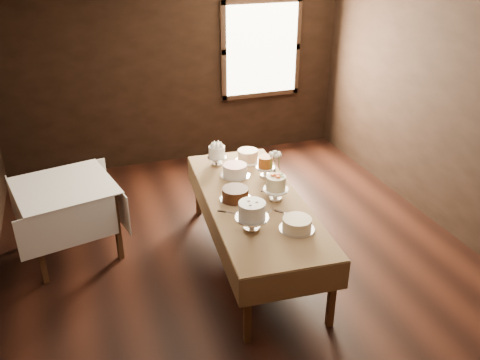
# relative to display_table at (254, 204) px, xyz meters

# --- Properties ---
(floor) EXTENTS (5.00, 6.00, 0.01)m
(floor) POSITION_rel_display_table_xyz_m (-0.12, -0.11, -0.70)
(floor) COLOR black
(floor) RESTS_ON ground
(wall_back) EXTENTS (5.00, 0.02, 2.80)m
(wall_back) POSITION_rel_display_table_xyz_m (-0.12, 2.89, 0.70)
(wall_back) COLOR black
(wall_back) RESTS_ON ground
(wall_right) EXTENTS (0.02, 6.00, 2.80)m
(wall_right) POSITION_rel_display_table_xyz_m (2.38, -0.11, 0.70)
(wall_right) COLOR black
(wall_right) RESTS_ON ground
(window) EXTENTS (1.10, 0.05, 1.30)m
(window) POSITION_rel_display_table_xyz_m (1.18, 2.83, 0.90)
(window) COLOR #FFEABF
(window) RESTS_ON wall_back
(display_table) EXTENTS (1.13, 2.50, 0.75)m
(display_table) POSITION_rel_display_table_xyz_m (0.00, 0.00, 0.00)
(display_table) COLOR #3F2410
(display_table) RESTS_ON ground
(side_table) EXTENTS (1.16, 1.16, 0.83)m
(side_table) POSITION_rel_display_table_xyz_m (-1.82, 0.82, 0.03)
(side_table) COLOR #3F2410
(side_table) RESTS_ON ground
(cake_meringue) EXTENTS (0.24, 0.24, 0.24)m
(cake_meringue) POSITION_rel_display_table_xyz_m (-0.11, 0.92, 0.16)
(cake_meringue) COLOR silver
(cake_meringue) RESTS_ON display_table
(cake_speckled) EXTENTS (0.33, 0.33, 0.14)m
(cake_speckled) POSITION_rel_display_table_xyz_m (0.26, 0.89, 0.12)
(cake_speckled) COLOR white
(cake_speckled) RESTS_ON display_table
(cake_lattice) EXTENTS (0.33, 0.33, 0.12)m
(cake_lattice) POSITION_rel_display_table_xyz_m (-0.01, 0.58, 0.11)
(cake_lattice) COLOR silver
(cake_lattice) RESTS_ON display_table
(cake_caramel) EXTENTS (0.22, 0.22, 0.25)m
(cake_caramel) POSITION_rel_display_table_xyz_m (0.30, 0.46, 0.16)
(cake_caramel) COLOR white
(cake_caramel) RESTS_ON display_table
(cake_chocolate) EXTENTS (0.38, 0.38, 0.13)m
(cake_chocolate) POSITION_rel_display_table_xyz_m (-0.18, 0.06, 0.12)
(cake_chocolate) COLOR silver
(cake_chocolate) RESTS_ON display_table
(cake_flowers) EXTENTS (0.26, 0.26, 0.27)m
(cake_flowers) POSITION_rel_display_table_xyz_m (0.21, -0.06, 0.17)
(cake_flowers) COLOR white
(cake_flowers) RESTS_ON display_table
(cake_swirl) EXTENTS (0.35, 0.35, 0.28)m
(cake_swirl) POSITION_rel_display_table_xyz_m (-0.22, -0.52, 0.18)
(cake_swirl) COLOR silver
(cake_swirl) RESTS_ON display_table
(cake_cream) EXTENTS (0.34, 0.34, 0.11)m
(cake_cream) POSITION_rel_display_table_xyz_m (0.16, -0.66, 0.11)
(cake_cream) COLOR silver
(cake_cream) RESTS_ON display_table
(cake_server_a) EXTENTS (0.22, 0.13, 0.01)m
(cake_server_a) POSITION_rel_display_table_xyz_m (0.04, -0.29, 0.06)
(cake_server_a) COLOR silver
(cake_server_a) RESTS_ON display_table
(cake_server_b) EXTENTS (0.19, 0.19, 0.01)m
(cake_server_b) POSITION_rel_display_table_xyz_m (0.22, -0.41, 0.06)
(cake_server_b) COLOR silver
(cake_server_b) RESTS_ON display_table
(cake_server_c) EXTENTS (0.06, 0.24, 0.01)m
(cake_server_c) POSITION_rel_display_table_xyz_m (-0.06, 0.29, 0.06)
(cake_server_c) COLOR silver
(cake_server_c) RESTS_ON display_table
(cake_server_d) EXTENTS (0.22, 0.15, 0.01)m
(cake_server_d) POSITION_rel_display_table_xyz_m (0.27, 0.21, 0.06)
(cake_server_d) COLOR silver
(cake_server_d) RESTS_ON display_table
(cake_server_e) EXTENTS (0.21, 0.16, 0.01)m
(cake_server_e) POSITION_rel_display_table_xyz_m (-0.29, -0.21, 0.06)
(cake_server_e) COLOR silver
(cake_server_e) RESTS_ON display_table
(flower_vase) EXTENTS (0.19, 0.19, 0.15)m
(flower_vase) POSITION_rel_display_table_xyz_m (0.34, 0.29, 0.13)
(flower_vase) COLOR #2D2823
(flower_vase) RESTS_ON display_table
(flower_bouquet) EXTENTS (0.14, 0.14, 0.20)m
(flower_bouquet) POSITION_rel_display_table_xyz_m (0.34, 0.29, 0.32)
(flower_bouquet) COLOR white
(flower_bouquet) RESTS_ON flower_vase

